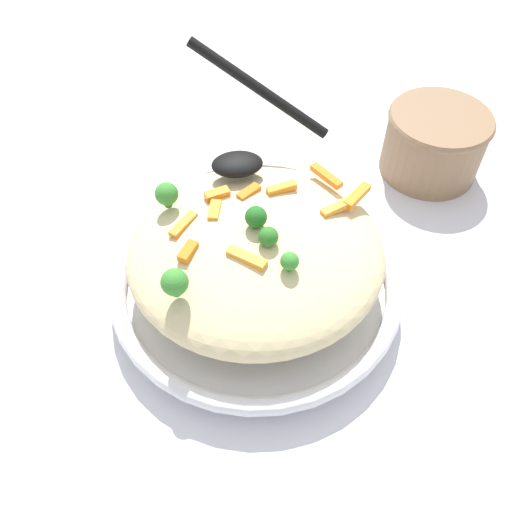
% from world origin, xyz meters
% --- Properties ---
extents(ground_plane, '(2.40, 2.40, 0.00)m').
position_xyz_m(ground_plane, '(0.00, 0.00, 0.00)').
color(ground_plane, silver).
extents(serving_bowl, '(0.32, 0.32, 0.04)m').
position_xyz_m(serving_bowl, '(0.00, 0.00, 0.02)').
color(serving_bowl, silver).
rests_on(serving_bowl, ground_plane).
extents(pasta_mound, '(0.27, 0.26, 0.08)m').
position_xyz_m(pasta_mound, '(0.00, 0.00, 0.08)').
color(pasta_mound, beige).
rests_on(pasta_mound, serving_bowl).
extents(carrot_piece_0, '(0.03, 0.02, 0.01)m').
position_xyz_m(carrot_piece_0, '(0.09, 0.02, 0.11)').
color(carrot_piece_0, orange).
rests_on(carrot_piece_0, pasta_mound).
extents(carrot_piece_1, '(0.03, 0.02, 0.01)m').
position_xyz_m(carrot_piece_1, '(0.00, 0.05, 0.11)').
color(carrot_piece_1, orange).
rests_on(carrot_piece_1, pasta_mound).
extents(carrot_piece_2, '(0.03, 0.04, 0.01)m').
position_xyz_m(carrot_piece_2, '(0.09, 0.07, 0.11)').
color(carrot_piece_2, orange).
rests_on(carrot_piece_2, pasta_mound).
extents(carrot_piece_3, '(0.02, 0.03, 0.01)m').
position_xyz_m(carrot_piece_3, '(-0.07, -0.02, 0.11)').
color(carrot_piece_3, orange).
rests_on(carrot_piece_3, pasta_mound).
extents(carrot_piece_4, '(0.04, 0.03, 0.01)m').
position_xyz_m(carrot_piece_4, '(-0.01, -0.04, 0.11)').
color(carrot_piece_4, orange).
rests_on(carrot_piece_4, pasta_mound).
extents(carrot_piece_5, '(0.04, 0.03, 0.01)m').
position_xyz_m(carrot_piece_5, '(0.11, 0.03, 0.11)').
color(carrot_piece_5, orange).
rests_on(carrot_piece_5, pasta_mound).
extents(carrot_piece_6, '(0.02, 0.03, 0.01)m').
position_xyz_m(carrot_piece_6, '(-0.04, 0.03, 0.11)').
color(carrot_piece_6, orange).
rests_on(carrot_piece_6, pasta_mound).
extents(carrot_piece_7, '(0.03, 0.03, 0.01)m').
position_xyz_m(carrot_piece_7, '(-0.07, 0.02, 0.11)').
color(carrot_piece_7, orange).
rests_on(carrot_piece_7, pasta_mound).
extents(carrot_piece_8, '(0.03, 0.02, 0.01)m').
position_xyz_m(carrot_piece_8, '(0.03, 0.05, 0.11)').
color(carrot_piece_8, orange).
rests_on(carrot_piece_8, pasta_mound).
extents(carrot_piece_9, '(0.03, 0.02, 0.01)m').
position_xyz_m(carrot_piece_9, '(-0.03, 0.05, 0.11)').
color(carrot_piece_9, orange).
rests_on(carrot_piece_9, pasta_mound).
extents(broccoli_floret_0, '(0.02, 0.02, 0.02)m').
position_xyz_m(broccoli_floret_0, '(0.00, 0.00, 0.13)').
color(broccoli_floret_0, '#205B1C').
rests_on(broccoli_floret_0, pasta_mound).
extents(broccoli_floret_1, '(0.02, 0.02, 0.02)m').
position_xyz_m(broccoli_floret_1, '(0.02, -0.05, 0.12)').
color(broccoli_floret_1, '#377928').
rests_on(broccoli_floret_1, pasta_mound).
extents(broccoli_floret_2, '(0.02, 0.02, 0.02)m').
position_xyz_m(broccoli_floret_2, '(0.01, -0.02, 0.12)').
color(broccoli_floret_2, '#296820').
rests_on(broccoli_floret_2, pasta_mound).
extents(broccoli_floret_3, '(0.03, 0.03, 0.03)m').
position_xyz_m(broccoli_floret_3, '(-0.08, -0.06, 0.12)').
color(broccoli_floret_3, '#377928').
rests_on(broccoli_floret_3, pasta_mound).
extents(broccoli_floret_4, '(0.02, 0.02, 0.03)m').
position_xyz_m(broccoli_floret_4, '(-0.09, 0.05, 0.12)').
color(broccoli_floret_4, '#377928').
rests_on(broccoli_floret_4, pasta_mound).
extents(serving_spoon, '(0.15, 0.13, 0.10)m').
position_xyz_m(serving_spoon, '(0.01, 0.11, 0.14)').
color(serving_spoon, black).
rests_on(serving_spoon, pasta_mound).
extents(companion_bowl, '(0.14, 0.14, 0.09)m').
position_xyz_m(companion_bowl, '(0.27, 0.18, 0.05)').
color(companion_bowl, '#8C6B4C').
rests_on(companion_bowl, ground_plane).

